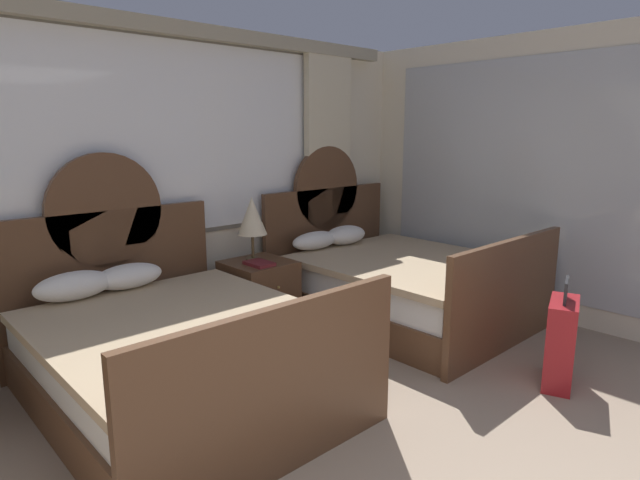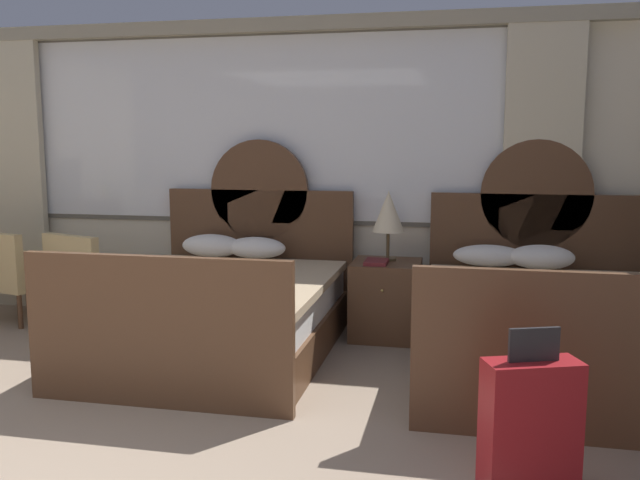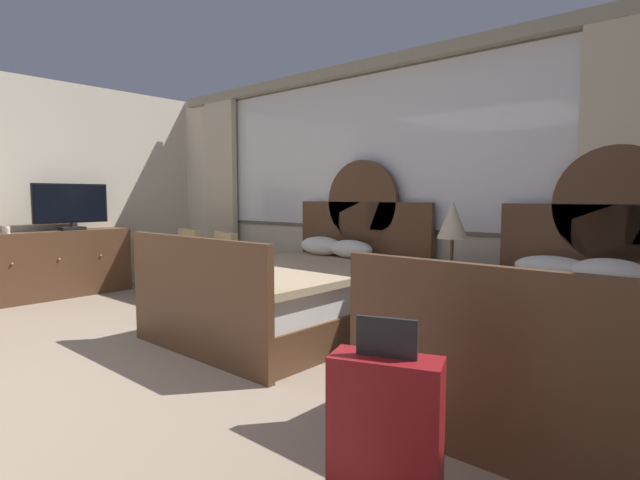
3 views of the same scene
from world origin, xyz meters
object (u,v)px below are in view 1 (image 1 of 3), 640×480
object	(u,v)px
bed_near_window	(174,351)
suitcase_on_floor	(561,342)
bed_near_mirror	(398,282)
table_lamp_on_nightstand	(252,217)
nightstand_between_beds	(259,295)
book_on_nightstand	(259,263)

from	to	relation	value
bed_near_window	suitcase_on_floor	size ratio (longest dim) A/B	2.81
bed_near_window	bed_near_mirror	size ratio (longest dim) A/B	1.00
bed_near_mirror	table_lamp_on_nightstand	size ratio (longest dim) A/B	3.80
nightstand_between_beds	suitcase_on_floor	world-z (taller)	suitcase_on_floor
bed_near_window	suitcase_on_floor	world-z (taller)	bed_near_window
nightstand_between_beds	suitcase_on_floor	bearing A→B (deg)	-68.41
bed_near_window	bed_near_mirror	xyz separation A→B (m)	(2.39, -0.00, -0.00)
nightstand_between_beds	table_lamp_on_nightstand	distance (m)	0.72
bed_near_window	table_lamp_on_nightstand	size ratio (longest dim) A/B	3.80
book_on_nightstand	bed_near_mirror	bearing A→B (deg)	-23.84
nightstand_between_beds	book_on_nightstand	world-z (taller)	book_on_nightstand
suitcase_on_floor	bed_near_mirror	bearing A→B (deg)	81.25
bed_near_mirror	table_lamp_on_nightstand	distance (m)	1.56
bed_near_mirror	table_lamp_on_nightstand	world-z (taller)	bed_near_mirror
nightstand_between_beds	bed_near_window	bearing A→B (deg)	-150.86
book_on_nightstand	suitcase_on_floor	xyz separation A→B (m)	(1.00, -2.24, -0.34)
bed_near_window	table_lamp_on_nightstand	distance (m)	1.57
nightstand_between_beds	book_on_nightstand	size ratio (longest dim) A/B	2.46
book_on_nightstand	suitcase_on_floor	size ratio (longest dim) A/B	0.33
table_lamp_on_nightstand	suitcase_on_floor	world-z (taller)	table_lamp_on_nightstand
bed_near_window	nightstand_between_beds	distance (m)	1.37
bed_near_mirror	table_lamp_on_nightstand	bearing A→B (deg)	147.84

